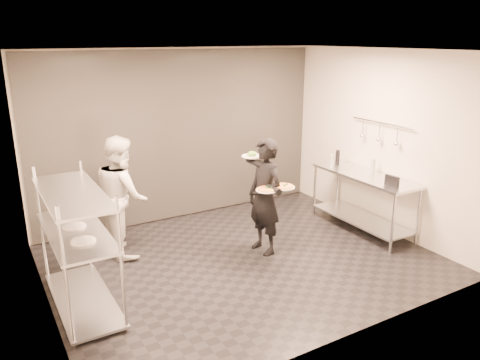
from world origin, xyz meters
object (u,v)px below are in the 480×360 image
pass_rack (78,243)px  bottle_dark (338,157)px  salad_plate (252,155)px  chef (122,196)px  waiter (265,197)px  bottle_green (332,161)px  pizza_plate_near (267,189)px  bottle_clear (373,166)px  prep_counter (363,192)px  pos_monitor (392,181)px  pizza_plate_far (284,186)px

pass_rack → bottle_dark: size_ratio=6.86×
salad_plate → pass_rack: bearing=-171.1°
chef → salad_plate: 1.90m
pass_rack → chef: (0.84, 1.10, 0.08)m
waiter → salad_plate: waiter is taller
waiter → bottle_green: 1.64m
pass_rack → bottle_green: (4.13, 0.55, 0.26)m
salad_plate → bottle_dark: size_ratio=1.26×
salad_plate → bottle_dark: 1.91m
pass_rack → chef: bearing=52.8°
pizza_plate_near → bottle_clear: 2.02m
prep_counter → chef: chef is taller
pass_rack → pos_monitor: 4.27m
pizza_plate_far → bottle_clear: 1.80m
chef → bottle_clear: chef is taller
pizza_plate_near → bottle_dark: bearing=21.7°
pizza_plate_near → bottle_green: (1.67, 0.63, 0.02)m
waiter → bottle_green: bearing=99.3°
pizza_plate_near → bottle_dark: (1.91, 0.76, 0.03)m
pass_rack → bottle_dark: pass_rack is taller
salad_plate → bottle_green: salad_plate is taller
prep_counter → salad_plate: size_ratio=6.12×
bottle_green → salad_plate: bearing=-174.3°
bottle_green → pass_rack: bearing=-172.4°
salad_plate → bottle_clear: bearing=-11.4°
waiter → pos_monitor: waiter is taller
prep_counter → waiter: waiter is taller
pos_monitor → bottle_green: size_ratio=1.03×
chef → pos_monitor: chef is taller
chef → bottle_clear: size_ratio=7.66×
prep_counter → bottle_green: bearing=109.5°
chef → pizza_plate_near: bearing=-123.7°
pass_rack → bottle_clear: bearing=-0.0°
pizza_plate_near → bottle_green: bottle_green is taller
pizza_plate_near → pizza_plate_far: bearing=-16.9°
salad_plate → bottle_dark: bearing=9.0°
bottle_green → bottle_dark: (0.24, 0.13, 0.01)m
prep_counter → salad_plate: (-1.81, 0.39, 0.75)m
prep_counter → bottle_clear: 0.44m
pizza_plate_far → bottle_clear: bottle_clear is taller
prep_counter → pizza_plate_far: 1.69m
pizza_plate_far → prep_counter: bearing=5.0°
bottle_clear → bottle_dark: size_ratio=0.95×
pos_monitor → bottle_green: bottle_green is taller
waiter → pass_rack: bearing=-93.6°
chef → salad_plate: bearing=-110.8°
pass_rack → bottle_green: size_ratio=7.39×
pass_rack → bottle_green: pass_rack is taller
bottle_green → chef: bearing=170.6°
chef → pos_monitor: size_ratio=7.60×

